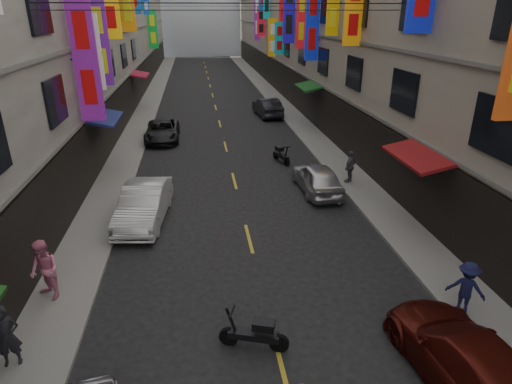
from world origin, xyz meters
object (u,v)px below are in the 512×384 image
object	(u,v)px
car_right_mid	(317,178)
pedestrian_lnear	(7,336)
scooter_crossing	(255,334)
pedestrian_lfar	(45,270)
car_right_far	(267,107)
car_left_far	(162,131)
scooter_far_right	(281,155)
pedestrian_rfar	(350,167)
pedestrian_rnear	(466,288)
car_right_near	(469,363)
car_left_mid	(144,204)

from	to	relation	value
car_right_mid	pedestrian_lnear	size ratio (longest dim) A/B	2.50
scooter_crossing	pedestrian_lfar	bearing A→B (deg)	82.89
car_right_mid	car_right_far	size ratio (longest dim) A/B	0.91
car_right_far	pedestrian_lfar	bearing A→B (deg)	60.16
car_left_far	scooter_far_right	bearing A→B (deg)	-38.55
pedestrian_rfar	pedestrian_rnear	bearing A→B (deg)	44.71
scooter_far_right	pedestrian_rnear	world-z (taller)	pedestrian_rnear
car_right_mid	pedestrian_rfar	bearing A→B (deg)	-161.23
scooter_crossing	pedestrian_rfar	distance (m)	12.11
pedestrian_lnear	pedestrian_rfar	size ratio (longest dim) A/B	1.01
scooter_crossing	car_left_far	world-z (taller)	car_left_far
car_right_near	car_right_mid	xyz separation A→B (m)	(-0.25, 11.62, -0.03)
car_left_far	pedestrian_rnear	xyz separation A→B (m)	(9.40, -19.17, 0.26)
car_left_mid	car_right_far	size ratio (longest dim) A/B	1.03
scooter_crossing	car_left_far	bearing A→B (deg)	28.47
car_left_far	car_right_far	size ratio (longest dim) A/B	1.03
scooter_far_right	car_right_far	world-z (taller)	car_right_far
car_right_near	car_right_far	bearing A→B (deg)	-93.62
pedestrian_rnear	pedestrian_rfar	xyz separation A→B (m)	(0.18, 9.94, 0.02)
car_left_mid	car_left_far	xyz separation A→B (m)	(0.00, 11.96, -0.12)
pedestrian_lnear	pedestrian_rfar	distance (m)	15.75
scooter_crossing	pedestrian_rfar	world-z (taller)	pedestrian_rfar
scooter_far_right	car_left_mid	world-z (taller)	car_left_mid
car_left_far	car_right_near	world-z (taller)	car_right_near
pedestrian_lfar	car_right_mid	bearing A→B (deg)	78.75
scooter_crossing	pedestrian_lfar	world-z (taller)	pedestrian_lfar
car_left_far	car_right_far	world-z (taller)	car_right_far
pedestrian_lnear	pedestrian_lfar	xyz separation A→B (m)	(0.10, 2.57, 0.13)
pedestrian_lnear	car_right_far	bearing A→B (deg)	56.91
car_right_far	pedestrian_lfar	world-z (taller)	pedestrian_lfar
car_right_far	pedestrian_rnear	size ratio (longest dim) A/B	2.86
scooter_far_right	car_left_mid	size ratio (longest dim) A/B	0.38
car_right_mid	car_right_far	distance (m)	15.92
scooter_crossing	scooter_far_right	world-z (taller)	same
car_left_far	car_right_far	distance (m)	10.00
car_left_mid	car_right_near	world-z (taller)	car_left_mid
pedestrian_rfar	pedestrian_lnear	bearing A→B (deg)	-3.63
car_right_mid	car_left_mid	bearing A→B (deg)	12.96
scooter_crossing	pedestrian_rnear	size ratio (longest dim) A/B	1.12
scooter_crossing	pedestrian_lnear	distance (m)	5.85
car_left_far	car_right_far	bearing A→B (deg)	36.83
car_right_near	pedestrian_lfar	distance (m)	11.28
car_right_mid	pedestrian_rfar	xyz separation A→B (m)	(1.83, 0.69, 0.23)
car_right_near	car_left_mid	bearing A→B (deg)	-53.76
car_left_mid	car_left_far	size ratio (longest dim) A/B	1.00
car_right_near	pedestrian_rnear	world-z (taller)	pedestrian_rnear
scooter_crossing	car_left_far	size ratio (longest dim) A/B	0.38
car_left_mid	car_right_far	bearing A→B (deg)	72.67
scooter_crossing	scooter_far_right	size ratio (longest dim) A/B	0.99
car_right_far	pedestrian_rfar	distance (m)	15.31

